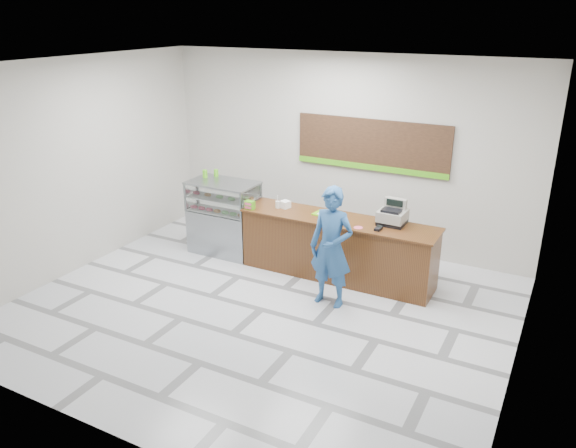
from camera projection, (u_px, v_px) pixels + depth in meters
The scene contains 16 objects.
floor at pixel (261, 309), 8.33m from camera, with size 7.00×7.00×0.00m, color silver.
back_wall at pixel (343, 152), 10.19m from camera, with size 7.00×7.00×0.00m, color #BCB7AD.
ceiling at pixel (256, 66), 7.09m from camera, with size 7.00×7.00×0.00m, color silver.
sales_counter at pixel (337, 248), 9.19m from camera, with size 3.26×0.76×1.03m.
display_case at pixel (224, 217), 10.10m from camera, with size 1.22×0.72×1.33m.
menu_board at pixel (371, 146), 9.85m from camera, with size 2.80×0.06×0.90m.
cash_register at pixel (393, 215), 8.74m from camera, with size 0.42×0.44×0.39m.
card_terminal at pixel (378, 228), 8.54m from camera, with size 0.09×0.17×0.04m, color black.
serving_tray at pixel (326, 214), 9.17m from camera, with size 0.40×0.31×0.02m.
napkin_box at pixel (285, 204), 9.47m from camera, with size 0.14×0.14×0.12m, color white.
straw_cup at pixel (278, 205), 9.47m from camera, with size 0.08×0.08×0.12m, color silver.
promo_box at pixel (250, 205), 9.41m from camera, with size 0.16×0.11×0.14m, color #4EAE17.
donut_decal at pixel (358, 228), 8.62m from camera, with size 0.14×0.14×0.00m, color #E04F6E.
green_cup_left at pixel (205, 174), 10.12m from camera, with size 0.09×0.09×0.14m, color #4EAE17.
green_cup_right at pixel (216, 173), 10.19m from camera, with size 0.08×0.08×0.13m, color #4EAE17.
customer at pixel (331, 247), 8.21m from camera, with size 0.67×0.44×1.83m, color #26538A.
Camera 1 is at (3.78, -6.29, 4.16)m, focal length 35.00 mm.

